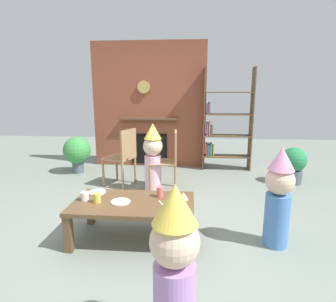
{
  "coord_description": "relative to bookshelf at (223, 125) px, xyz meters",
  "views": [
    {
      "loc": [
        0.42,
        -2.8,
        1.45
      ],
      "look_at": [
        0.15,
        0.4,
        0.76
      ],
      "focal_mm": 29.25,
      "sensor_mm": 36.0,
      "label": 1
    }
  ],
  "objects": [
    {
      "name": "paper_cup_near_right",
      "position": [
        -0.72,
        -2.81,
        -0.41
      ],
      "size": [
        0.06,
        0.06,
        0.09
      ],
      "primitive_type": "cylinder",
      "color": "#8CD18C",
      "rests_on": "coffee_table"
    },
    {
      "name": "birthday_cake_slice",
      "position": [
        -0.67,
        -2.61,
        -0.42
      ],
      "size": [
        0.1,
        0.1,
        0.08
      ],
      "primitive_type": "cone",
      "color": "#EAC68C",
      "rests_on": "coffee_table"
    },
    {
      "name": "child_in_pink",
      "position": [
        0.22,
        -2.71,
        -0.34
      ],
      "size": [
        0.27,
        0.27,
        0.96
      ],
      "rotation": [
        0.0,
        0.0,
        3.14
      ],
      "color": "#4C7FC6",
      "rests_on": "ground_plane"
    },
    {
      "name": "bookshelf",
      "position": [
        0.0,
        0.0,
        0.0
      ],
      "size": [
        0.9,
        0.28,
        1.9
      ],
      "color": "brown",
      "rests_on": "ground_plane"
    },
    {
      "name": "paper_cup_center",
      "position": [
        -0.92,
        -2.56,
        -0.4
      ],
      "size": [
        0.07,
        0.07,
        0.11
      ],
      "primitive_type": "cylinder",
      "color": "#E5666B",
      "rests_on": "coffee_table"
    },
    {
      "name": "potted_plant_short",
      "position": [
        -2.66,
        -0.49,
        -0.45
      ],
      "size": [
        0.49,
        0.49,
        0.67
      ],
      "color": "#4C5660",
      "rests_on": "ground_plane"
    },
    {
      "name": "coffee_table",
      "position": [
        -1.16,
        -2.71,
        -0.51
      ],
      "size": [
        1.19,
        0.66,
        0.39
      ],
      "color": "brown",
      "rests_on": "ground_plane"
    },
    {
      "name": "child_with_cone_hat",
      "position": [
        -0.69,
        -3.88,
        -0.32
      ],
      "size": [
        0.27,
        0.27,
        0.99
      ],
      "rotation": [
        0.0,
        0.0,
        1.96
      ],
      "color": "#B27FCC",
      "rests_on": "ground_plane"
    },
    {
      "name": "ground_plane",
      "position": [
        -1.03,
        -2.4,
        -0.85
      ],
      "size": [
        12.0,
        12.0,
        0.0
      ],
      "primitive_type": "plane",
      "color": "gray"
    },
    {
      "name": "paper_plate_rear",
      "position": [
        -1.6,
        -2.5,
        -0.45
      ],
      "size": [
        0.18,
        0.18,
        0.01
      ],
      "primitive_type": "cylinder",
      "color": "white",
      "rests_on": "coffee_table"
    },
    {
      "name": "dining_chair_left",
      "position": [
        -1.64,
        -1.13,
        -0.34
      ],
      "size": [
        0.51,
        0.51,
        0.9
      ],
      "rotation": [
        0.0,
        0.0,
        2.79
      ],
      "color": "#9E7A51",
      "rests_on": "ground_plane"
    },
    {
      "name": "potted_plant_tall",
      "position": [
        1.05,
        -0.78,
        -0.52
      ],
      "size": [
        0.4,
        0.4,
        0.59
      ],
      "color": "#4C5660",
      "rests_on": "ground_plane"
    },
    {
      "name": "paper_cup_near_left",
      "position": [
        -1.65,
        -2.71,
        -0.41
      ],
      "size": [
        0.08,
        0.08,
        0.09
      ],
      "primitive_type": "cylinder",
      "color": "silver",
      "rests_on": "coffee_table"
    },
    {
      "name": "paper_cup_far_left",
      "position": [
        -1.51,
        -2.75,
        -0.41
      ],
      "size": [
        0.07,
        0.07,
        0.1
      ],
      "primitive_type": "cylinder",
      "color": "#F2CC4C",
      "rests_on": "coffee_table"
    },
    {
      "name": "paper_plate_front",
      "position": [
        -1.29,
        -2.73,
        -0.45
      ],
      "size": [
        0.19,
        0.19,
        0.01
      ],
      "primitive_type": "cylinder",
      "color": "white",
      "rests_on": "coffee_table"
    },
    {
      "name": "dining_chair_middle",
      "position": [
        -0.92,
        -1.28,
        -0.34
      ],
      "size": [
        0.43,
        0.43,
        0.9
      ],
      "rotation": [
        0.0,
        0.0,
        3.21
      ],
      "color": "#9E7A51",
      "rests_on": "ground_plane"
    },
    {
      "name": "child_by_the_chairs",
      "position": [
        -1.15,
        -1.36,
        -0.31
      ],
      "size": [
        0.28,
        0.28,
        1.02
      ],
      "rotation": [
        0.0,
        0.0,
        -1.58
      ],
      "color": "#EAB2C6",
      "rests_on": "ground_plane"
    },
    {
      "name": "table_fork",
      "position": [
        -0.88,
        -2.74,
        -0.45
      ],
      "size": [
        0.08,
        0.14,
        0.01
      ],
      "primitive_type": "cube",
      "rotation": [
        0.0,
        0.0,
        2.0
      ],
      "color": "silver",
      "rests_on": "coffee_table"
    },
    {
      "name": "brick_fireplace_feature",
      "position": [
        -1.43,
        0.2,
        0.34
      ],
      "size": [
        2.2,
        0.28,
        2.4
      ],
      "color": "brown",
      "rests_on": "ground_plane"
    }
  ]
}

